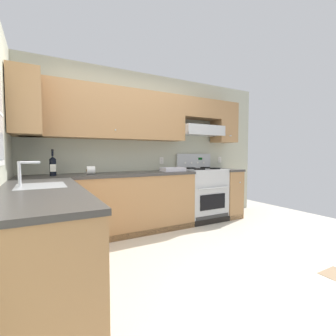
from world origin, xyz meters
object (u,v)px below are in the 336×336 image
at_px(stove, 202,194).
at_px(bowl, 173,170).
at_px(wine_bottle, 53,165).
at_px(paper_towel_roll, 91,170).

xyz_separation_m(stove, bowl, (-0.64, -0.04, 0.45)).
relative_size(wine_bottle, paper_towel_roll, 3.02).
relative_size(stove, paper_towel_roll, 10.47).
bearing_deg(stove, paper_towel_roll, 179.93).
bearing_deg(wine_bottle, stove, 0.13).
distance_m(wine_bottle, bowl, 1.79).
bearing_deg(wine_bottle, paper_towel_roll, 0.99).
xyz_separation_m(stove, paper_towel_roll, (-1.95, 0.00, 0.49)).
relative_size(wine_bottle, bowl, 0.91).
bearing_deg(bowl, stove, 3.99).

